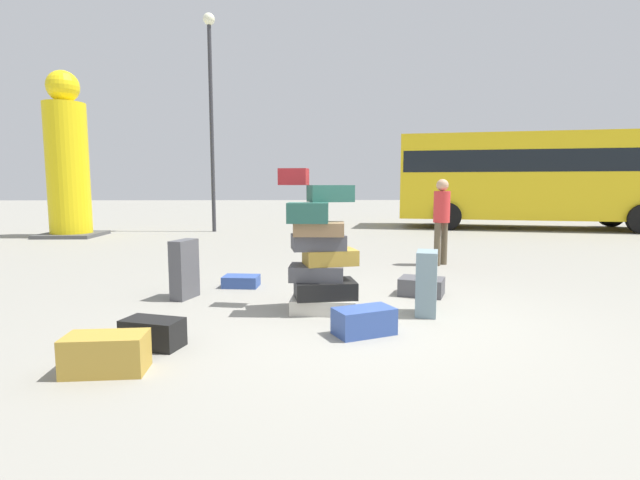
% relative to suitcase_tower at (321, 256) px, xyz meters
% --- Properties ---
extents(ground_plane, '(80.00, 80.00, 0.00)m').
position_rel_suitcase_tower_xyz_m(ground_plane, '(0.47, -0.45, -0.66)').
color(ground_plane, gray).
extents(suitcase_tower, '(0.95, 0.72, 1.69)m').
position_rel_suitcase_tower_xyz_m(suitcase_tower, '(0.00, 0.00, 0.00)').
color(suitcase_tower, beige).
rests_on(suitcase_tower, ground).
extents(suitcase_charcoal_upright_blue, '(0.32, 0.46, 0.78)m').
position_rel_suitcase_tower_xyz_m(suitcase_charcoal_upright_blue, '(-1.77, 0.69, -0.27)').
color(suitcase_charcoal_upright_blue, '#4C4C51').
rests_on(suitcase_charcoal_upright_blue, ground).
extents(suitcase_black_behind_tower, '(0.61, 0.45, 0.26)m').
position_rel_suitcase_tower_xyz_m(suitcase_black_behind_tower, '(-1.60, -1.21, -0.53)').
color(suitcase_black_behind_tower, black).
rests_on(suitcase_black_behind_tower, ground).
extents(suitcase_tan_right_side, '(0.64, 0.37, 0.31)m').
position_rel_suitcase_tower_xyz_m(suitcase_tan_right_side, '(-1.78, -1.81, -0.50)').
color(suitcase_tan_right_side, '#B28C33').
rests_on(suitcase_tan_right_side, ground).
extents(suitcase_navy_foreground_near, '(0.67, 0.53, 0.27)m').
position_rel_suitcase_tower_xyz_m(suitcase_navy_foreground_near, '(0.40, -0.90, -0.53)').
color(suitcase_navy_foreground_near, '#334F99').
rests_on(suitcase_navy_foreground_near, ground).
extents(suitcase_slate_left_side, '(0.33, 0.45, 0.74)m').
position_rel_suitcase_tower_xyz_m(suitcase_slate_left_side, '(1.21, -0.19, -0.29)').
color(suitcase_slate_left_side, gray).
rests_on(suitcase_slate_left_side, ground).
extents(suitcase_charcoal_white_trunk, '(0.70, 0.62, 0.24)m').
position_rel_suitcase_tower_xyz_m(suitcase_charcoal_white_trunk, '(1.40, 0.77, -0.54)').
color(suitcase_charcoal_white_trunk, '#4C4C51').
rests_on(suitcase_charcoal_white_trunk, ground).
extents(suitcase_navy_foreground_far, '(0.54, 0.41, 0.16)m').
position_rel_suitcase_tower_xyz_m(suitcase_navy_foreground_far, '(-1.12, 1.37, -0.58)').
color(suitcase_navy_foreground_far, '#334F99').
rests_on(suitcase_navy_foreground_far, ground).
extents(person_bearded_onlooker, '(0.30, 0.30, 1.59)m').
position_rel_suitcase_tower_xyz_m(person_bearded_onlooker, '(2.34, 3.16, 0.29)').
color(person_bearded_onlooker, brown).
rests_on(person_bearded_onlooker, ground).
extents(yellow_dummy_statue, '(1.58, 1.58, 4.65)m').
position_rel_suitcase_tower_xyz_m(yellow_dummy_statue, '(-6.92, 8.35, 1.42)').
color(yellow_dummy_statue, yellow).
rests_on(yellow_dummy_statue, ground).
extents(parked_bus, '(9.19, 4.57, 3.15)m').
position_rel_suitcase_tower_xyz_m(parked_bus, '(7.60, 10.45, 1.17)').
color(parked_bus, yellow).
rests_on(parked_bus, ground).
extents(lamp_post, '(0.36, 0.36, 6.65)m').
position_rel_suitcase_tower_xyz_m(lamp_post, '(-3.07, 9.65, 3.63)').
color(lamp_post, '#333338').
rests_on(lamp_post, ground).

